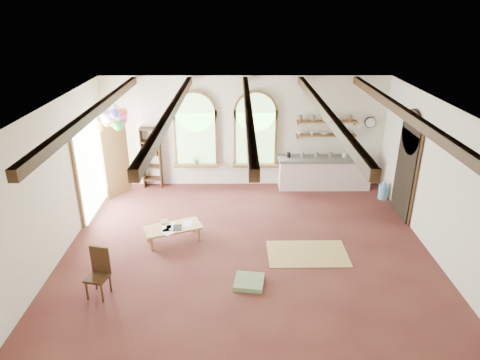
{
  "coord_description": "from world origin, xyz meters",
  "views": [
    {
      "loc": [
        -0.21,
        -8.29,
        5.13
      ],
      "look_at": [
        -0.16,
        0.6,
        1.35
      ],
      "focal_mm": 32.0,
      "sensor_mm": 36.0,
      "label": 1
    }
  ],
  "objects_px": {
    "coffee_table": "(173,228)",
    "side_chair": "(99,282)",
    "balloon_cluster": "(111,118)",
    "kitchen_counter": "(324,172)"
  },
  "relations": [
    {
      "from": "kitchen_counter",
      "to": "coffee_table",
      "type": "xyz_separation_m",
      "value": [
        -3.98,
        -2.98,
        -0.16
      ]
    },
    {
      "from": "side_chair",
      "to": "balloon_cluster",
      "type": "distance_m",
      "value": 4.56
    },
    {
      "from": "kitchen_counter",
      "to": "coffee_table",
      "type": "relative_size",
      "value": 1.93
    },
    {
      "from": "kitchen_counter",
      "to": "balloon_cluster",
      "type": "distance_m",
      "value": 6.07
    },
    {
      "from": "side_chair",
      "to": "balloon_cluster",
      "type": "height_order",
      "value": "balloon_cluster"
    },
    {
      "from": "balloon_cluster",
      "to": "kitchen_counter",
      "type": "bearing_deg",
      "value": 8.95
    },
    {
      "from": "balloon_cluster",
      "to": "side_chair",
      "type": "bearing_deg",
      "value": -81.35
    },
    {
      "from": "coffee_table",
      "to": "side_chair",
      "type": "distance_m",
      "value": 2.24
    },
    {
      "from": "coffee_table",
      "to": "balloon_cluster",
      "type": "bearing_deg",
      "value": 129.75
    },
    {
      "from": "kitchen_counter",
      "to": "coffee_table",
      "type": "bearing_deg",
      "value": -143.2
    }
  ]
}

